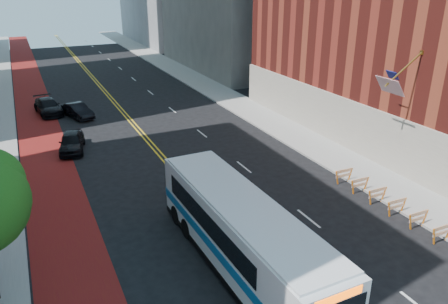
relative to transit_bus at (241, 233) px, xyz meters
name	(u,v)px	position (x,y,z in m)	size (l,w,h in m)	color
sidewalk_right	(235,101)	(12.79, 26.30, -1.79)	(4.00, 140.00, 0.15)	gray
bus_lane_paint	(39,127)	(-7.31, 26.30, -1.87)	(3.60, 140.00, 0.01)	maroon
center_line_inner	(125,116)	(0.61, 26.30, -1.87)	(0.14, 140.00, 0.01)	gold
center_line_outer	(128,116)	(0.97, 26.30, -1.87)	(0.14, 140.00, 0.01)	gold
lane_dashes	(150,92)	(5.59, 34.30, -1.86)	(0.14, 98.20, 0.01)	silver
construction_barriers	(407,211)	(10.39, -0.28, -1.19)	(1.42, 10.91, 1.00)	orange
transit_bus	(241,233)	(0.00, 0.00, 0.00)	(3.15, 13.09, 3.58)	silver
car_a	(72,142)	(-5.25, 18.95, -1.11)	(1.78, 4.43, 1.51)	black
car_b	(78,111)	(-3.57, 27.73, -1.17)	(1.48, 4.24, 1.40)	black
car_c	(48,106)	(-6.07, 30.38, -1.12)	(2.09, 5.13, 1.49)	black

